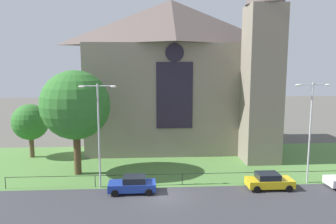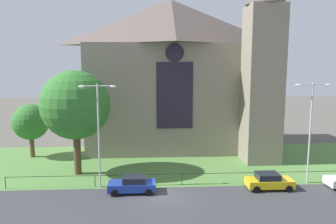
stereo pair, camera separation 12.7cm
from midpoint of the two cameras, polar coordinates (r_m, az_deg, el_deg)
name	(u,v)px [view 2 (the right image)]	position (r m, az deg, el deg)	size (l,w,h in m)	color
ground	(161,162)	(38.66, -1.09, -8.80)	(160.00, 160.00, 0.00)	#56544C
road_asphalt	(167,206)	(27.42, -0.12, -16.13)	(120.00, 8.00, 0.01)	#38383D
grass_verge	(162,167)	(36.76, -0.98, -9.70)	(120.00, 20.00, 0.01)	#517F3D
church_building	(177,73)	(44.43, 1.73, 6.86)	(23.20, 16.20, 26.00)	gray
iron_railing	(182,175)	(31.36, 2.60, -11.03)	(32.81, 0.07, 1.13)	black
tree_left_near	(75,105)	(34.39, -15.85, 1.16)	(7.08, 7.08, 10.85)	#4C3823
tree_left_far	(31,122)	(43.20, -22.91, -1.65)	(4.40, 4.40, 6.63)	brown
streetlamp_near	(98,124)	(30.18, -12.02, -2.06)	(3.37, 0.26, 9.67)	#B2B2B7
streetlamp_far	(311,121)	(33.48, 23.88, -1.53)	(3.37, 0.26, 9.73)	#B2B2B7
parked_car_blue	(132,184)	(29.87, -6.15, -12.54)	(4.22, 2.07, 1.51)	#1E3899
parked_car_yellow	(269,181)	(31.89, 17.42, -11.52)	(4.20, 2.03, 1.51)	gold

